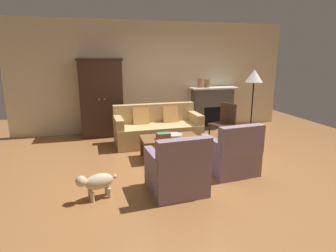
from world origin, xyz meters
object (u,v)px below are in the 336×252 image
fireplace (212,107)px  couch (157,129)px  coffee_table (170,140)px  fruit_bowl (174,135)px  side_chair_wooden (224,121)px  mantel_vase_terracotta (200,83)px  armoire (101,98)px  mantel_vase_bronze (207,83)px  armchair_near_right (231,155)px  armchair_near_left (177,172)px  dog (97,182)px  floor_lamp (254,81)px  book_stack (163,136)px

fireplace → couch: bearing=-150.0°
couch → coffee_table: 1.02m
fruit_bowl → side_chair_wooden: 1.53m
fruit_bowl → mantel_vase_terracotta: 2.53m
armoire → fruit_bowl: 2.40m
couch → coffee_table: size_ratio=1.76×
mantel_vase_bronze → armchair_near_right: 3.22m
side_chair_wooden → fruit_bowl: bearing=-154.1°
armchair_near_left → dog: size_ratio=1.59×
floor_lamp → book_stack: bearing=-171.9°
fruit_bowl → floor_lamp: 2.04m
armchair_near_left → armchair_near_right: 1.17m
fireplace → mantel_vase_bronze: size_ratio=5.79×
armchair_near_left → mantel_vase_terracotta: bearing=64.6°
book_stack → mantel_vase_terracotta: 2.70m
armoire → coffee_table: armoire is taller
couch → book_stack: 1.11m
couch → floor_lamp: size_ratio=1.16×
couch → side_chair_wooden: size_ratio=2.16×
couch → floor_lamp: bearing=-23.5°
mantel_vase_terracotta → floor_lamp: bearing=-75.0°
couch → mantel_vase_terracotta: size_ratio=7.84×
armoire → couch: 1.64m
mantel_vase_bronze → fireplace: bearing=5.7°
armoire → floor_lamp: size_ratio=1.13×
side_chair_wooden → dog: 3.49m
mantel_vase_terracotta → armchair_near_left: mantel_vase_terracotta is taller
armchair_near_left → dog: armchair_near_left is taller
couch → fruit_bowl: size_ratio=6.09×
coffee_table → dog: bearing=-136.4°
armoire → armchair_near_right: 3.62m
fruit_bowl → armchair_near_right: (0.73, -0.97, -0.13)m
coffee_table → mantel_vase_bronze: bearing=52.3°
coffee_table → fruit_bowl: 0.11m
fireplace → mantel_vase_terracotta: bearing=-177.3°
fireplace → dog: size_ratio=2.27×
coffee_table → armchair_near_left: size_ratio=1.25×
dog → coffee_table: bearing=43.6°
couch → mantel_vase_bronze: size_ratio=8.92×
mantel_vase_bronze → book_stack: bearing=-129.2°
armchair_near_left → armchair_near_right: bearing=22.6°
floor_lamp → dog: size_ratio=3.01×
armchair_near_right → floor_lamp: 1.93m
couch → fireplace: bearing=30.0°
coffee_table → book_stack: size_ratio=4.27×
fruit_bowl → mantel_vase_terracotta: bearing=57.6°
dog → armchair_near_right: bearing=9.4°
couch → book_stack: bearing=-96.4°
dog → floor_lamp: bearing=25.4°
armchair_near_left → armchair_near_right: (1.08, 0.45, 0.00)m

